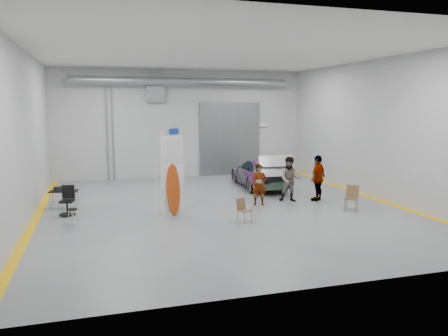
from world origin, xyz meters
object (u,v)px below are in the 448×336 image
object	(u,v)px
office_chair	(67,202)
folding_chair_near	(244,215)
person_b	(290,179)
person_a	(259,185)
work_table	(62,191)
shop_stool	(73,218)
person_c	(318,178)
surfboard_display	(171,182)
folding_chair_far	(351,203)
sedan_car	(259,173)

from	to	relation	value
office_chair	folding_chair_near	bearing A→B (deg)	-12.30
person_b	person_a	bearing A→B (deg)	-148.72
person_a	work_table	world-z (taller)	person_a
shop_stool	person_c	bearing A→B (deg)	8.12
office_chair	person_a	bearing A→B (deg)	9.76
person_a	person_b	world-z (taller)	person_b
person_a	office_chair	xyz separation A→B (m)	(-7.41, 0.42, -0.36)
person_b	surfboard_display	world-z (taller)	surfboard_display
person_a	work_table	distance (m)	7.88
surfboard_display	work_table	bearing A→B (deg)	133.97
folding_chair_near	folding_chair_far	distance (m)	4.45
work_table	person_c	bearing A→B (deg)	-9.57
person_a	surfboard_display	xyz separation A→B (m)	(-3.73, -0.75, 0.43)
person_c	person_a	bearing A→B (deg)	-35.66
person_a	person_b	xyz separation A→B (m)	(1.47, 0.23, 0.12)
sedan_car	surfboard_display	world-z (taller)	surfboard_display
sedan_car	folding_chair_near	distance (m)	6.79
surfboard_display	work_table	xyz separation A→B (m)	(-3.94, 2.53, -0.59)
folding_chair_near	work_table	xyz separation A→B (m)	(-6.20, 4.17, 0.41)
sedan_car	person_a	xyz separation A→B (m)	(-1.42, -3.74, 0.14)
surfboard_display	office_chair	bearing A→B (deg)	149.04
person_a	sedan_car	bearing A→B (deg)	81.63
person_b	person_c	world-z (taller)	person_c
person_b	shop_stool	size ratio (longest dim) A/B	3.02
sedan_car	folding_chair_near	world-z (taller)	sedan_car
sedan_car	shop_stool	distance (m)	9.97
person_a	surfboard_display	size ratio (longest dim) A/B	0.53
folding_chair_near	folding_chair_far	bearing A→B (deg)	-20.51
person_a	person_b	distance (m)	1.49
person_c	shop_stool	bearing A→B (deg)	-28.29
sedan_car	shop_stool	world-z (taller)	sedan_car
surfboard_display	office_chair	world-z (taller)	surfboard_display
surfboard_display	folding_chair_far	size ratio (longest dim) A/B	3.17
person_b	folding_chair_far	distance (m)	2.78
sedan_car	office_chair	bearing A→B (deg)	24.30
shop_stool	work_table	distance (m)	3.21
sedan_car	surfboard_display	bearing A→B (deg)	44.80
sedan_car	person_c	distance (m)	3.92
sedan_car	work_table	xyz separation A→B (m)	(-9.09, -1.97, -0.03)
person_b	shop_stool	bearing A→B (deg)	-147.01
person_a	person_c	distance (m)	2.67
surfboard_display	folding_chair_near	distance (m)	2.97
sedan_car	shop_stool	xyz separation A→B (m)	(-8.55, -5.11, -0.38)
surfboard_display	folding_chair_far	world-z (taller)	surfboard_display
sedan_car	person_b	world-z (taller)	person_b
shop_stool	work_table	size ratio (longest dim) A/B	0.55
sedan_car	office_chair	xyz separation A→B (m)	(-8.83, -3.32, -0.22)
surfboard_display	work_table	size ratio (longest dim) A/B	2.74
folding_chair_far	sedan_car	bearing A→B (deg)	147.40
shop_stool	office_chair	size ratio (longest dim) A/B	0.58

